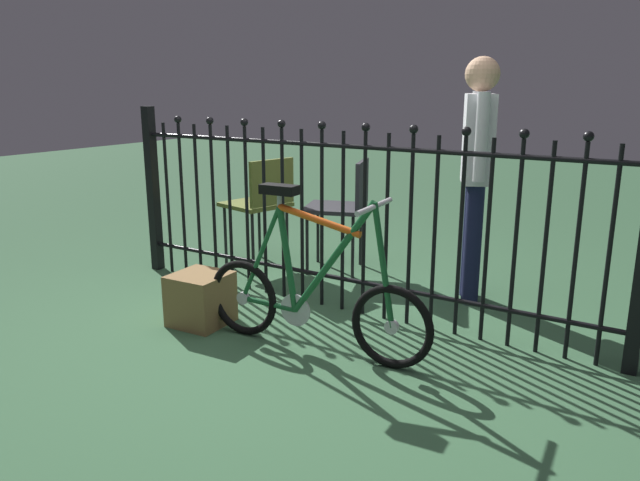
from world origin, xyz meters
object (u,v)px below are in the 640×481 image
bicycle (312,296)px  person_visitor (477,161)px  chair_olive (262,199)px  chair_charcoal (345,202)px  display_crate (201,299)px

bicycle → person_visitor: bearing=70.1°
chair_olive → person_visitor: size_ratio=0.55×
chair_olive → chair_charcoal: (0.58, 0.27, -0.00)m
bicycle → display_crate: (-0.77, -0.04, -0.15)m
chair_olive → chair_charcoal: size_ratio=1.01×
display_crate → person_visitor: bearing=46.3°
person_visitor → chair_olive: bearing=-174.8°
bicycle → display_crate: 0.78m
chair_charcoal → display_crate: size_ratio=2.72×
chair_charcoal → chair_olive: bearing=-155.2°
bicycle → display_crate: bicycle is taller
display_crate → chair_charcoal: bearing=82.4°
chair_olive → display_crate: 1.25m
chair_charcoal → bicycle: bearing=-66.7°
chair_charcoal → person_visitor: 1.10m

